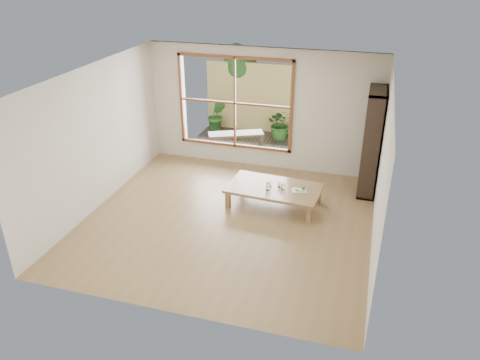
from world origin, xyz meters
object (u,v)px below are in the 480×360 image
(bookshelf, at_px, (372,142))
(garden_bench, at_px, (236,135))
(low_table, at_px, (274,189))
(food_tray, at_px, (300,190))

(bookshelf, height_order, garden_bench, bookshelf)
(low_table, height_order, bookshelf, bookshelf)
(low_table, bearing_deg, garden_bench, 126.04)
(low_table, xyz_separation_m, bookshelf, (1.65, 1.12, 0.70))
(food_tray, height_order, garden_bench, food_tray)
(bookshelf, bearing_deg, food_tray, -135.60)
(low_table, xyz_separation_m, food_tray, (0.49, -0.02, 0.07))
(low_table, bearing_deg, bookshelf, 38.57)
(food_tray, distance_m, garden_bench, 3.10)
(bookshelf, height_order, food_tray, bookshelf)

